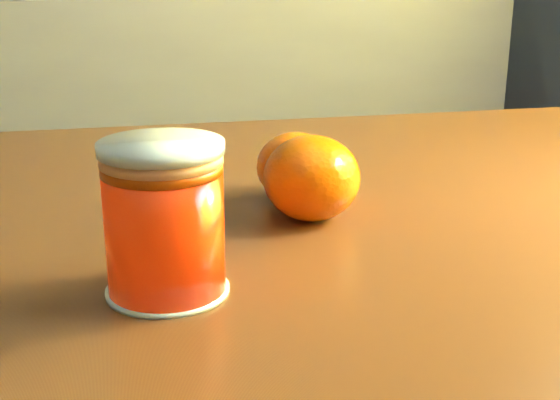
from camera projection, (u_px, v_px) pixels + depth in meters
name	position (u px, v px, depth m)	size (l,w,h in m)	color
table	(366.00, 323.00, 0.66)	(1.16, 0.91, 0.78)	#5B3016
juice_glass	(164.00, 220.00, 0.47)	(0.08, 0.08, 0.10)	#F72704
orange_front	(312.00, 178.00, 0.61)	(0.08, 0.08, 0.07)	#E15704
orange_back	(296.00, 167.00, 0.66)	(0.07, 0.07, 0.06)	#E15704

